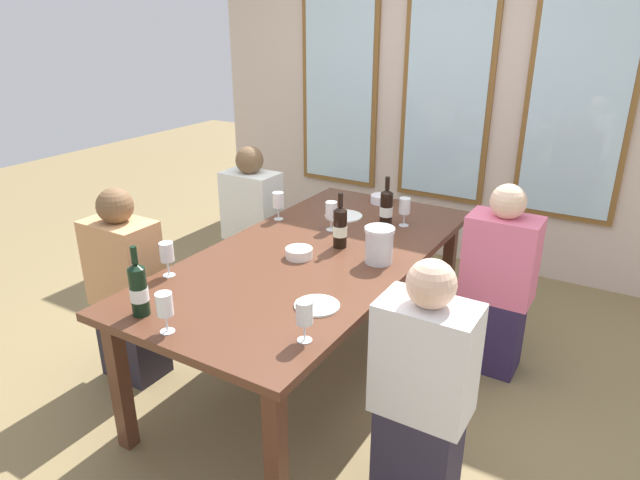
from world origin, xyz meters
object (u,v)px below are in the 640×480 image
white_plate_1 (317,306)px  wine_glass_1 (165,305)px  metal_pitcher (379,245)px  seated_person_0 (127,291)px  wine_glass_5 (167,254)px  wine_bottle_2 (386,208)px  wine_bottle_0 (340,227)px  wine_glass_4 (278,201)px  wine_glass_3 (405,207)px  seated_person_3 (497,285)px  seated_person_1 (422,394)px  seated_person_2 (253,228)px  wine_bottle_1 (139,289)px  wine_glass_2 (331,211)px  dining_table (314,264)px  white_plate_0 (344,216)px  tasting_bowl_0 (299,253)px  wine_glass_0 (304,313)px  tasting_bowl_1 (381,199)px

white_plate_1 → wine_glass_1: wine_glass_1 is taller
metal_pitcher → seated_person_0: bearing=-152.8°
wine_glass_5 → wine_bottle_2: bearing=62.6°
wine_bottle_0 → seated_person_0: (-0.94, -0.70, -0.33)m
wine_glass_4 → seated_person_0: bearing=-113.9°
metal_pitcher → wine_glass_3: (-0.10, 0.57, 0.02)m
wine_glass_4 → wine_glass_5: same height
seated_person_3 → seated_person_0: bearing=-147.0°
wine_bottle_2 → seated_person_1: size_ratio=0.27×
metal_pitcher → seated_person_0: (-1.21, -0.62, -0.31)m
white_plate_1 → seated_person_2: size_ratio=0.18×
wine_bottle_1 → wine_bottle_2: (0.44, 1.52, -0.00)m
wine_glass_2 → wine_glass_5: same height
wine_glass_1 → dining_table: bearing=85.4°
wine_bottle_2 → seated_person_0: seated_person_0 is taller
wine_glass_1 → seated_person_3: 1.85m
white_plate_0 → tasting_bowl_0: tasting_bowl_0 is taller
wine_glass_1 → wine_glass_3: size_ratio=1.00×
dining_table → wine_bottle_1: 1.01m
wine_bottle_2 → seated_person_1: (0.70, -1.15, -0.33)m
wine_glass_1 → wine_glass_3: 1.66m
metal_pitcher → wine_bottle_0: 0.28m
white_plate_1 → wine_glass_0: size_ratio=1.16×
tasting_bowl_0 → seated_person_3: size_ratio=0.13×
wine_bottle_1 → seated_person_1: 1.25m
metal_pitcher → seated_person_2: 1.35m
wine_bottle_0 → wine_glass_0: (0.35, -0.91, 0.00)m
metal_pitcher → wine_glass_2: 0.52m
wine_glass_1 → wine_bottle_1: bearing=166.3°
wine_glass_5 → seated_person_2: (-0.40, 1.18, -0.33)m
dining_table → wine_glass_3: 0.70m
dining_table → wine_glass_4: wine_glass_4 is taller
white_plate_0 → white_plate_1: bearing=-66.8°
seated_person_2 → metal_pitcher: bearing=-22.7°
wine_bottle_1 → tasting_bowl_0: wine_bottle_1 is taller
metal_pitcher → seated_person_1: size_ratio=0.17×
metal_pitcher → wine_glass_5: (-0.81, -0.68, 0.02)m
wine_bottle_0 → tasting_bowl_1: 0.84m
wine_glass_5 → seated_person_1: 1.36m
metal_pitcher → seated_person_1: seated_person_1 is taller
tasting_bowl_1 → wine_glass_5: 1.63m
dining_table → metal_pitcher: (0.35, 0.06, 0.16)m
wine_bottle_1 → wine_glass_5: 0.38m
white_plate_0 → wine_glass_5: (-0.32, -1.19, 0.11)m
white_plate_0 → white_plate_1: size_ratio=1.17×
wine_glass_5 → tasting_bowl_0: bearing=50.2°
wine_bottle_0 → wine_glass_0: 0.97m
wine_bottle_0 → seated_person_3: 0.94m
seated_person_1 → seated_person_3: (0.00, 1.13, 0.00)m
white_plate_0 → wine_bottle_0: wine_bottle_0 is taller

